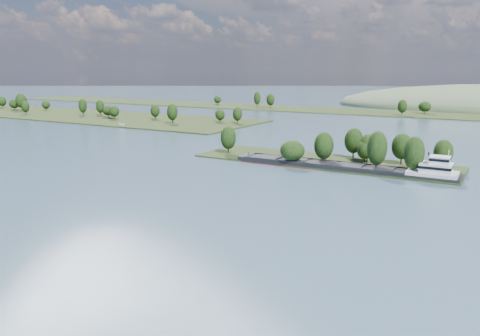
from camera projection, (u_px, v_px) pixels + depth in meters
The scene contains 6 objects.
ground at pixel (248, 199), 129.87m from camera, with size 1800.00×1800.00×0.00m, color #3C5368.
tree_island at pixel (340, 153), 175.62m from camera, with size 100.00×32.35×15.28m.
left_bank at pixel (77, 114), 360.43m from camera, with size 300.00×80.00×16.23m.
back_shoreline at pixel (433, 115), 362.22m from camera, with size 900.00×60.00×15.38m.
cargo_barge at pixel (356, 168), 164.27m from camera, with size 79.50×10.46×10.74m.
motorboat at pixel (122, 125), 288.85m from camera, with size 2.54×6.76×2.61m, color white.
Camera 1 is at (60.88, 10.50, 35.29)m, focal length 35.00 mm.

